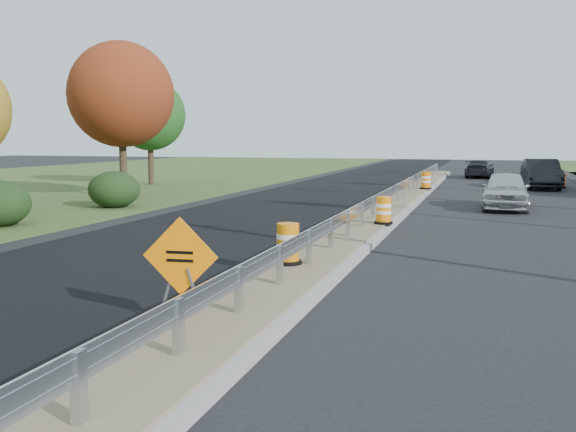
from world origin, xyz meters
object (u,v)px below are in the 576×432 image
(caution_sign, at_px, (181,297))
(car_silver, at_px, (506,190))
(barrel_median_near, at_px, (288,244))
(barrel_median_far, at_px, (426,181))
(car_dark_mid, at_px, (541,174))
(barrel_median_mid, at_px, (384,211))
(barrel_shoulder_mid, at_px, (562,181))
(car_dark_far, at_px, (480,169))

(caution_sign, xyz_separation_m, car_silver, (5.18, 18.48, 0.33))
(barrel_median_near, xyz_separation_m, barrel_median_far, (0.94, 20.98, 0.01))
(barrel_median_far, xyz_separation_m, car_dark_mid, (5.92, 5.15, 0.18))
(barrel_median_near, height_order, barrel_median_far, barrel_median_far)
(barrel_median_mid, relative_size, car_silver, 0.19)
(caution_sign, xyz_separation_m, car_dark_mid, (7.37, 30.06, 0.41))
(caution_sign, distance_m, barrel_shoulder_mid, 31.91)
(barrel_median_mid, bearing_deg, barrel_median_near, -97.81)
(car_dark_mid, xyz_separation_m, car_dark_far, (-3.43, 9.39, -0.19))
(barrel_median_mid, xyz_separation_m, car_silver, (3.73, 7.68, 0.13))
(barrel_median_mid, distance_m, car_silver, 8.54)
(barrel_median_near, height_order, car_dark_far, car_dark_far)
(barrel_shoulder_mid, xyz_separation_m, car_dark_mid, (-1.17, -0.69, 0.45))
(barrel_shoulder_mid, bearing_deg, car_dark_mid, -149.64)
(barrel_median_near, xyz_separation_m, car_dark_far, (3.44, 35.52, 0.00))
(caution_sign, relative_size, barrel_median_mid, 1.99)
(barrel_median_far, relative_size, car_dark_mid, 0.17)
(barrel_median_near, distance_m, car_dark_far, 35.68)
(caution_sign, bearing_deg, barrel_median_far, 81.41)
(car_dark_mid, height_order, car_dark_far, car_dark_mid)
(barrel_median_mid, xyz_separation_m, barrel_median_far, (-0.00, 14.10, 0.02))
(caution_sign, height_order, car_silver, caution_sign)
(barrel_median_mid, distance_m, barrel_shoulder_mid, 21.17)
(caution_sign, distance_m, car_dark_mid, 30.95)
(barrel_shoulder_mid, height_order, car_dark_far, car_dark_far)
(barrel_median_near, xyz_separation_m, barrel_median_mid, (0.94, 6.88, -0.01))
(barrel_median_far, height_order, car_dark_far, car_dark_far)
(barrel_median_near, bearing_deg, car_silver, 72.18)
(barrel_median_far, relative_size, car_dark_far, 0.20)
(car_dark_far, bearing_deg, barrel_median_near, 88.57)
(caution_sign, height_order, barrel_median_near, caution_sign)
(barrel_median_far, bearing_deg, barrel_median_near, -92.58)
(barrel_median_mid, distance_m, barrel_median_far, 14.10)
(barrel_shoulder_mid, distance_m, car_dark_far, 9.85)
(caution_sign, distance_m, car_silver, 19.20)
(barrel_shoulder_mid, bearing_deg, car_dark_far, 117.91)
(car_silver, relative_size, car_dark_mid, 0.88)
(barrel_median_mid, bearing_deg, caution_sign, -97.65)
(barrel_median_far, bearing_deg, barrel_median_mid, -90.00)
(barrel_shoulder_mid, bearing_deg, barrel_median_mid, -109.60)
(caution_sign, height_order, barrel_shoulder_mid, caution_sign)
(car_silver, bearing_deg, barrel_median_far, 121.27)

